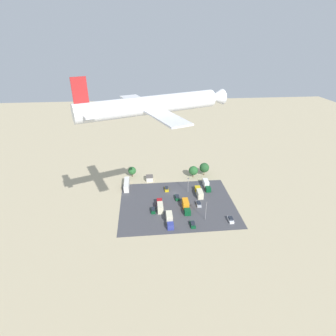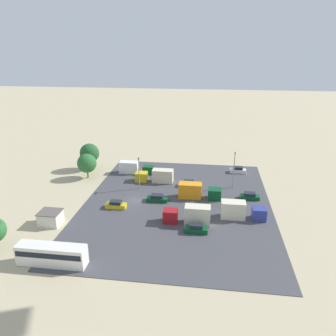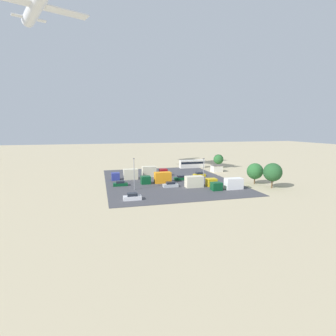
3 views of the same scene
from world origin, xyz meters
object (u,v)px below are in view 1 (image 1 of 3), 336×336
object	(u,v)px
parked_car_1	(153,210)
shed_building	(150,178)
parked_car_3	(177,197)
parked_truck_0	(199,192)
parked_car_0	(199,204)
parked_truck_1	(170,220)
parked_truck_3	(206,185)
bus	(127,184)
parked_truck_2	(186,206)
parked_truck_4	(160,206)
parked_car_4	(231,219)
parked_car_5	(167,189)
airplane	(156,105)
parked_car_2	(193,224)

from	to	relation	value
parked_car_1	shed_building	bearing A→B (deg)	91.33
parked_car_3	parked_truck_0	size ratio (longest dim) A/B	0.49
parked_car_0	parked_truck_1	size ratio (longest dim) A/B	0.50
parked_truck_3	bus	bearing A→B (deg)	-5.23
parked_truck_2	parked_car_1	bearing A→B (deg)	2.37
shed_building	bus	xyz separation A→B (m)	(11.32, 5.83, 0.53)
parked_car_0	parked_truck_3	distance (m)	16.03
parked_car_1	parked_truck_4	world-z (taller)	parked_truck_4
parked_truck_1	parked_truck_4	xyz separation A→B (m)	(3.14, -9.37, 0.07)
parked_car_4	parked_truck_4	distance (m)	29.61
parked_car_4	parked_truck_2	distance (m)	19.25
parked_car_5	parked_truck_0	distance (m)	15.89
parked_car_4	parked_car_5	bearing A→B (deg)	-47.72
parked_truck_1	parked_truck_0	bearing A→B (deg)	-130.10
parked_car_4	parked_truck_2	world-z (taller)	parked_truck_2
parked_truck_3	parked_truck_2	bearing A→B (deg)	52.67
bus	parked_truck_0	size ratio (longest dim) A/B	1.15
parked_truck_0	parked_car_5	bearing A→B (deg)	158.11
shed_building	parked_car_0	distance (m)	31.60
parked_car_0	parked_car_5	size ratio (longest dim) A/B	1.02
shed_building	parked_truck_3	size ratio (longest dim) A/B	0.45
parked_truck_0	parked_truck_4	world-z (taller)	parked_truck_4
parked_truck_3	parked_car_1	bearing A→B (deg)	32.82
shed_building	parked_car_1	distance (m)	26.73
airplane	shed_building	bearing A→B (deg)	159.62
bus	parked_truck_4	distance (m)	24.60
parked_car_2	parked_car_4	world-z (taller)	parked_car_4
parked_car_1	parked_truck_4	size ratio (longest dim) A/B	0.47
parked_car_2	parked_car_5	xyz separation A→B (m)	(7.80, -27.29, 0.03)
parked_car_0	parked_truck_0	bearing A→B (deg)	-103.18
bus	parked_car_0	bearing A→B (deg)	150.58
parked_truck_3	airplane	distance (m)	75.56
parked_truck_0	airplane	xyz separation A→B (m)	(21.34, 42.18, 51.26)
parked_car_4	parked_truck_1	world-z (taller)	parked_truck_1
bus	parked_truck_1	bearing A→B (deg)	122.06
parked_truck_0	parked_truck_2	distance (m)	12.78
parked_truck_1	airplane	bearing A→B (deg)	76.61
parked_car_3	parked_car_1	bearing A→B (deg)	-142.08
shed_building	airplane	distance (m)	77.72
parked_car_2	parked_truck_3	distance (m)	30.44
parked_car_4	airplane	distance (m)	64.09
parked_car_0	parked_car_2	bearing A→B (deg)	69.37
airplane	parked_truck_2	bearing A→B (deg)	135.57
parked_truck_0	parked_truck_4	distance (m)	21.07
parked_car_5	parked_truck_4	xyz separation A→B (m)	(4.16, 15.25, 0.97)
parked_truck_2	parked_truck_4	distance (m)	11.11
bus	airplane	size ratio (longest dim) A/B	0.30
parked_car_1	parked_car_5	bearing A→B (deg)	66.61
airplane	parked_truck_3	bearing A→B (deg)	130.13
parked_truck_0	parked_truck_1	distance (m)	24.45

